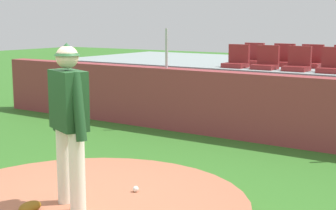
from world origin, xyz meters
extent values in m
cylinder|color=white|center=(-0.17, -0.11, 0.72)|extent=(0.17, 0.17, 0.90)
cylinder|color=white|center=(0.16, -0.24, 0.72)|extent=(0.17, 0.17, 0.90)
cube|color=#1E4723|center=(-0.01, -0.17, 1.49)|extent=(0.57, 0.44, 0.65)
cylinder|color=#1E4723|center=(-0.25, -0.07, 1.45)|extent=(0.29, 0.21, 0.73)
cylinder|color=#1E4723|center=(0.24, -0.28, 1.45)|extent=(0.26, 0.20, 0.73)
sphere|color=beige|center=(-0.01, -0.17, 1.96)|extent=(0.25, 0.25, 0.25)
cone|color=#1E4723|center=(-0.01, -0.17, 2.04)|extent=(0.37, 0.37, 0.14)
sphere|color=white|center=(0.28, 0.63, 0.31)|extent=(0.07, 0.07, 0.07)
ellipsoid|color=brown|center=(-0.28, -0.54, 0.33)|extent=(0.25, 0.33, 0.11)
cube|color=#91393C|center=(0.00, 5.02, 0.67)|extent=(14.23, 0.40, 1.33)
cylinder|color=silver|center=(-2.24, 5.02, 1.76)|extent=(0.06, 0.06, 0.85)
cube|color=#8B9999|center=(0.00, 7.58, 0.67)|extent=(12.24, 4.24, 1.34)
cube|color=maroon|center=(-1.02, 5.90, 1.39)|extent=(0.48, 0.44, 0.10)
cube|color=maroon|center=(-1.02, 6.08, 1.64)|extent=(0.48, 0.08, 0.40)
cube|color=maroon|center=(-0.33, 5.89, 1.39)|extent=(0.48, 0.44, 0.10)
cube|color=maroon|center=(-0.33, 6.07, 1.64)|extent=(0.48, 0.08, 0.40)
cube|color=maroon|center=(0.35, 5.91, 1.39)|extent=(0.48, 0.44, 0.10)
cube|color=maroon|center=(0.35, 6.09, 1.64)|extent=(0.48, 0.08, 0.40)
cube|color=maroon|center=(1.05, 5.90, 1.39)|extent=(0.48, 0.44, 0.10)
cube|color=maroon|center=(1.05, 6.08, 1.64)|extent=(0.48, 0.08, 0.40)
cube|color=maroon|center=(-1.08, 6.83, 1.39)|extent=(0.48, 0.44, 0.10)
cube|color=maroon|center=(-1.08, 7.01, 1.64)|extent=(0.48, 0.08, 0.40)
cube|color=maroon|center=(-0.33, 6.82, 1.39)|extent=(0.48, 0.44, 0.10)
cube|color=maroon|center=(-0.33, 7.00, 1.64)|extent=(0.48, 0.08, 0.40)
cube|color=maroon|center=(0.32, 6.81, 1.39)|extent=(0.48, 0.44, 0.10)
cube|color=maroon|center=(0.32, 6.99, 1.64)|extent=(0.48, 0.08, 0.40)
camera|label=1|loc=(3.94, -4.09, 2.34)|focal=54.27mm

